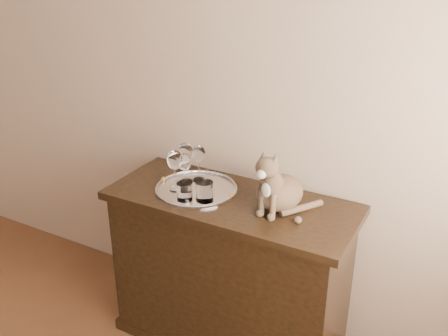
% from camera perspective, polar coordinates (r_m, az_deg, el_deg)
% --- Properties ---
extents(wall_back, '(4.00, 0.10, 2.70)m').
position_cam_1_polar(wall_back, '(2.74, -7.40, 11.38)').
color(wall_back, '#C1A791').
rests_on(wall_back, ground).
extents(sideboard, '(1.20, 0.50, 0.85)m').
position_cam_1_polar(sideboard, '(2.58, 0.69, -11.89)').
color(sideboard, black).
rests_on(sideboard, ground).
extents(tray, '(0.40, 0.40, 0.01)m').
position_cam_1_polar(tray, '(2.44, -3.18, -2.50)').
color(tray, silver).
rests_on(tray, sideboard).
extents(wine_glass_a, '(0.08, 0.08, 0.21)m').
position_cam_1_polar(wine_glass_a, '(2.47, -4.41, 0.60)').
color(wine_glass_a, white).
rests_on(wine_glass_a, tray).
extents(wine_glass_b, '(0.07, 0.07, 0.19)m').
position_cam_1_polar(wine_glass_b, '(2.49, -2.92, 0.57)').
color(wine_glass_b, silver).
rests_on(wine_glass_b, tray).
extents(wine_glass_c, '(0.08, 0.08, 0.20)m').
position_cam_1_polar(wine_glass_c, '(2.40, -5.60, -0.24)').
color(wine_glass_c, silver).
rests_on(wine_glass_c, tray).
extents(wine_glass_d, '(0.07, 0.07, 0.18)m').
position_cam_1_polar(wine_glass_d, '(2.41, -4.56, -0.33)').
color(wine_glass_d, silver).
rests_on(wine_glass_d, tray).
extents(tumbler_a, '(0.08, 0.08, 0.09)m').
position_cam_1_polar(tumbler_a, '(2.31, -2.24, -2.67)').
color(tumbler_a, silver).
rests_on(tumbler_a, tray).
extents(tumbler_b, '(0.07, 0.07, 0.08)m').
position_cam_1_polar(tumbler_b, '(2.32, -4.54, -2.69)').
color(tumbler_b, silver).
rests_on(tumbler_b, tray).
extents(cat, '(0.34, 0.33, 0.31)m').
position_cam_1_polar(cat, '(2.23, 6.50, -1.03)').
color(cat, '#473A2A').
rests_on(cat, sideboard).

